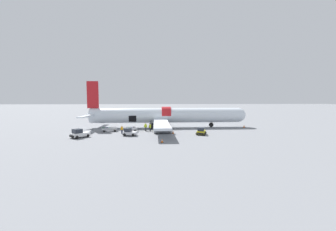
# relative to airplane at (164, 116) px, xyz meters

# --- Properties ---
(ground_plane) EXTENTS (500.00, 500.00, 0.00)m
(ground_plane) POSITION_rel_airplane_xyz_m (-0.18, -5.20, -2.81)
(ground_plane) COLOR slate
(airplane) EXTENTS (39.21, 33.86, 10.94)m
(airplane) POSITION_rel_airplane_xyz_m (0.00, 0.00, 0.00)
(airplane) COLOR silver
(airplane) RESTS_ON ground_plane
(baggage_tug_lead) EXTENTS (2.36, 2.77, 1.38)m
(baggage_tug_lead) POSITION_rel_airplane_xyz_m (6.66, -10.63, -2.22)
(baggage_tug_lead) COLOR yellow
(baggage_tug_lead) RESTS_ON ground_plane
(baggage_tug_mid) EXTENTS (2.78, 2.24, 1.38)m
(baggage_tug_mid) POSITION_rel_airplane_xyz_m (-6.87, -10.94, -2.22)
(baggage_tug_mid) COLOR silver
(baggage_tug_mid) RESTS_ON ground_plane
(baggage_tug_rear) EXTENTS (3.23, 3.33, 1.59)m
(baggage_tug_rear) POSITION_rel_airplane_xyz_m (-15.44, -12.30, -2.12)
(baggage_tug_rear) COLOR white
(baggage_tug_rear) RESTS_ON ground_plane
(baggage_cart_loading) EXTENTS (3.45, 1.94, 1.01)m
(baggage_cart_loading) POSITION_rel_airplane_xyz_m (-7.10, -5.98, -2.32)
(baggage_cart_loading) COLOR silver
(baggage_cart_loading) RESTS_ON ground_plane
(baggage_cart_queued) EXTENTS (4.04, 2.44, 0.93)m
(baggage_cart_queued) POSITION_rel_airplane_xyz_m (-11.73, -5.64, -2.35)
(baggage_cart_queued) COLOR #B7BABF
(baggage_cart_queued) RESTS_ON ground_plane
(ground_crew_loader_a) EXTENTS (0.51, 0.51, 1.60)m
(ground_crew_loader_a) POSITION_rel_airplane_xyz_m (-3.15, -5.81, -1.96)
(ground_crew_loader_a) COLOR #2D2D33
(ground_crew_loader_a) RESTS_ON ground_plane
(ground_crew_loader_b) EXTENTS (0.50, 0.50, 1.56)m
(ground_crew_loader_b) POSITION_rel_airplane_xyz_m (-8.67, -8.29, -1.99)
(ground_crew_loader_b) COLOR #1E2338
(ground_crew_loader_b) RESTS_ON ground_plane
(ground_crew_driver) EXTENTS (0.61, 0.48, 1.74)m
(ground_crew_driver) POSITION_rel_airplane_xyz_m (-4.14, -5.48, -1.89)
(ground_crew_driver) COLOR #2D2D33
(ground_crew_driver) RESTS_ON ground_plane
(safety_cone_nose) EXTENTS (0.59, 0.59, 0.66)m
(safety_cone_nose) POSITION_rel_airplane_xyz_m (19.09, -1.55, -2.50)
(safety_cone_nose) COLOR black
(safety_cone_nose) RESTS_ON ground_plane
(safety_cone_engine_left) EXTENTS (0.52, 0.52, 0.60)m
(safety_cone_engine_left) POSITION_rel_airplane_xyz_m (-1.03, -17.38, -2.53)
(safety_cone_engine_left) COLOR black
(safety_cone_engine_left) RESTS_ON ground_plane
(safety_cone_wingtip) EXTENTS (0.50, 0.50, 0.56)m
(safety_cone_wingtip) POSITION_rel_airplane_xyz_m (1.44, -9.10, -2.55)
(safety_cone_wingtip) COLOR black
(safety_cone_wingtip) RESTS_ON ground_plane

